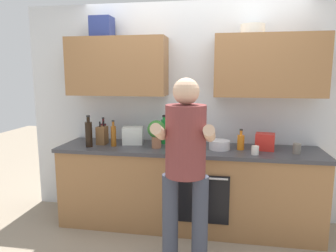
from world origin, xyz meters
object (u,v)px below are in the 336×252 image
Objects in this scene: cup_coffee at (255,150)px; cup_stoneware at (297,149)px; potted_herb at (156,131)px; bottle_juice at (241,142)px; bottle_soy at (89,134)px; bottle_syrup at (114,135)px; person_standing at (185,160)px; knife_block at (102,135)px; mixing_bowl at (220,145)px; bottle_soda at (164,131)px; bottle_wine at (104,132)px; cup_ceramic at (201,140)px; grocery_bag_crisps at (265,142)px; grocery_bag_produce at (133,135)px.

cup_stoneware is at bearing 13.96° from cup_coffee.
potted_herb is at bearing 173.45° from cup_coffee.
cup_coffee is at bearing -54.91° from bottle_juice.
bottle_syrup is at bearing 16.52° from bottle_soy.
knife_block is (-1.04, 0.77, 0.02)m from person_standing.
potted_herb is (-0.90, -0.07, 0.10)m from bottle_juice.
cup_coffee is at bearing -1.11° from bottle_soy.
person_standing is 1.25m from cup_stoneware.
bottle_soda is at bearing 164.57° from mixing_bowl.
bottle_wine is at bearing 132.53° from bottle_syrup.
bottle_juice is 0.55m from cup_stoneware.
cup_ceramic is 0.53× the size of grocery_bag_crisps.
bottle_juice reaches higher than cup_coffee.
cup_coffee is at bearing -10.95° from bottle_wine.
bottle_soy is at bearing -165.73° from cup_ceramic.
grocery_bag_produce is at bearing 176.08° from bottle_juice.
cup_coffee is 1.04m from potted_herb.
bottle_soy is at bearing 151.46° from person_standing.
knife_block reaches higher than grocery_bag_produce.
bottle_soy reaches higher than mixing_bowl.
bottle_juice is 0.23m from cup_coffee.
person_standing reaches higher than grocery_bag_produce.
cup_stoneware is 2.09m from knife_block.
bottle_syrup is at bearing -25.70° from knife_block.
bottle_soy reaches higher than grocery_bag_crisps.
person_standing is 5.03× the size of bottle_soda.
bottle_syrup is 1.32× the size of bottle_juice.
mixing_bowl is (0.63, -0.17, -0.10)m from bottle_soda.
cup_coffee is (1.51, -0.11, -0.08)m from bottle_syrup.
bottle_juice is at bearing 125.09° from cup_coffee.
cup_stoneware is at bearing -4.58° from mixing_bowl.
bottle_wine reaches higher than grocery_bag_crisps.
bottle_wine is at bearing 79.92° from bottle_soy.
cup_ceramic is (0.42, 0.00, -0.10)m from bottle_soda.
grocery_bag_produce is (0.18, 0.16, -0.02)m from bottle_syrup.
mixing_bowl is (1.36, -0.17, -0.07)m from bottle_wine.
cup_coffee is at bearing -6.44° from knife_block.
mixing_bowl is 0.48m from grocery_bag_crisps.
bottle_syrup reaches higher than grocery_bag_produce.
bottle_soy is at bearing -178.19° from cup_stoneware.
person_standing reaches higher than grocery_bag_crisps.
bottle_syrup is 1.32× the size of mixing_bowl.
bottle_soy is 1.42m from mixing_bowl.
person_standing is 1.29m from bottle_soy.
potted_herb reaches higher than bottle_wine.
grocery_bag_crisps is at bearing -3.48° from bottle_wine.
cup_stoneware is 0.54× the size of grocery_bag_crisps.
bottle_juice is at bearing 171.47° from cup_stoneware.
grocery_bag_produce is (-0.78, -0.07, 0.05)m from cup_ceramic.
bottle_juice is 2.51× the size of cup_coffee.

